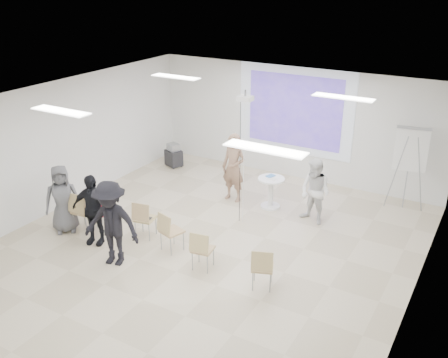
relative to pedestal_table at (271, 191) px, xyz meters
The scene contains 30 objects.
floor 2.49m from the pedestal_table, 98.18° to the right, with size 8.00×9.00×0.10m, color beige.
ceiling 3.58m from the pedestal_table, 98.18° to the right, with size 8.00×9.00×0.10m, color white.
wall_back 2.41m from the pedestal_table, 99.24° to the left, with size 8.00×0.10×3.00m, color silver.
wall_left 5.13m from the pedestal_table, 151.21° to the right, with size 0.10×9.00×3.00m, color silver.
wall_right 4.55m from the pedestal_table, 33.13° to the right, with size 0.10×9.00×3.00m, color silver.
projection_halo 2.53m from the pedestal_table, 99.53° to the left, with size 3.20×0.01×2.30m, color silver.
projection_image 2.52m from the pedestal_table, 99.59° to the left, with size 2.60×0.01×1.90m, color #5136BA.
pedestal_table is the anchor object (origin of this frame).
player_left 1.11m from the pedestal_table, behind, with size 0.70×0.47×1.92m, color #93705A.
player_right 1.24m from the pedestal_table, ahead, with size 0.80×0.64×1.65m, color white.
controller_left 1.17m from the pedestal_table, 166.92° to the left, with size 0.04×0.12×0.04m, color white.
controller_right 1.19m from the pedestal_table, ahead, with size 0.04×0.12×0.04m, color silver.
chair_far_left 4.34m from the pedestal_table, 133.96° to the right, with size 0.46×0.50×0.92m.
chair_left_mid 3.95m from the pedestal_table, 132.50° to the right, with size 0.56×0.59×0.98m.
chair_left_inner 3.17m from the pedestal_table, 121.91° to the right, with size 0.47×0.50×0.85m.
chair_center 3.00m from the pedestal_table, 107.40° to the right, with size 0.51×0.53×0.85m.
chair_right_inner 3.11m from the pedestal_table, 89.48° to the right, with size 0.44×0.46×0.81m.
chair_right_far 3.35m from the pedestal_table, 67.37° to the right, with size 0.50×0.52×0.82m.
red_jacket 4.04m from the pedestal_table, 130.95° to the right, with size 0.49×0.11×0.47m, color maroon.
laptop 3.10m from the pedestal_table, 123.03° to the right, with size 0.31×0.23×0.02m, color black.
audience_left 4.17m from the pedestal_table, 126.12° to the right, with size 1.01×0.61×1.74m, color black.
audience_mid 4.10m from the pedestal_table, 112.65° to the right, with size 1.26×0.69×1.94m, color black.
audience_outer 4.72m from the pedestal_table, 135.61° to the right, with size 0.83×0.54×1.70m, color #5E5F63.
flipchart_easel 3.32m from the pedestal_table, 28.76° to the left, with size 0.86×0.67×2.02m.
av_cart 3.74m from the pedestal_table, 163.54° to the left, with size 0.55×0.50×0.68m.
ceiling_projector 2.45m from the pedestal_table, 105.02° to the right, with size 0.30×0.25×3.00m.
fluor_panel_nw 3.48m from the pedestal_table, 169.94° to the right, with size 1.20×0.30×0.02m, color white.
fluor_panel_ne 3.06m from the pedestal_table, 14.14° to the right, with size 1.20×0.30×0.02m, color white.
fluor_panel_sw 5.22m from the pedestal_table, 120.94° to the right, with size 1.20×0.30×0.02m, color white.
fluor_panel_se 4.95m from the pedestal_table, 67.12° to the right, with size 1.20×0.30×0.02m, color white.
Camera 1 is at (4.80, -7.46, 5.29)m, focal length 40.00 mm.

